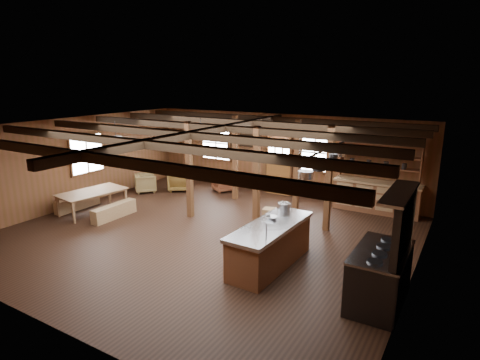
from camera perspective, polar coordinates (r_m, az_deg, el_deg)
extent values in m
cube|color=black|center=(10.57, -5.15, -7.88)|extent=(10.00, 9.00, 0.02)
cube|color=black|center=(9.86, -5.51, 7.47)|extent=(10.00, 9.00, 0.02)
cube|color=brown|center=(13.62, -22.67, 2.32)|extent=(0.02, 9.00, 2.80)
cube|color=brown|center=(8.34, 23.89, -4.94)|extent=(0.02, 9.00, 2.80)
cube|color=brown|center=(13.93, 5.63, 3.61)|extent=(10.00, 0.02, 2.80)
cube|color=brown|center=(7.18, -27.15, -8.36)|extent=(10.00, 0.02, 2.80)
cube|color=black|center=(7.38, -21.72, 3.19)|extent=(9.80, 0.12, 0.18)
cube|color=black|center=(8.36, -13.62, 5.01)|extent=(9.80, 0.12, 0.18)
cube|color=black|center=(9.48, -7.29, 6.36)|extent=(9.80, 0.12, 0.18)
cube|color=black|center=(10.69, -2.32, 7.36)|extent=(9.80, 0.12, 0.18)
cube|color=black|center=(11.97, 1.63, 8.11)|extent=(9.80, 0.12, 0.18)
cube|color=black|center=(13.11, 4.43, 8.62)|extent=(9.80, 0.12, 0.18)
cube|color=black|center=(9.88, -5.50, 6.73)|extent=(0.18, 8.82, 0.18)
cube|color=#462414|center=(11.60, -7.23, 1.39)|extent=(0.15, 0.15, 2.80)
cube|color=#462414|center=(13.26, -0.71, 3.14)|extent=(0.15, 0.15, 2.80)
cube|color=#462414|center=(10.43, 2.37, 0.02)|extent=(0.15, 0.15, 2.80)
cube|color=#462414|center=(12.28, 8.09, 2.08)|extent=(0.15, 0.15, 2.80)
cube|color=#462414|center=(10.71, 12.49, 0.07)|extent=(0.15, 0.15, 2.80)
cube|color=brown|center=(14.06, 5.45, 0.17)|extent=(0.90, 0.06, 1.10)
cube|color=#462414|center=(14.15, 3.74, 2.38)|extent=(0.06, 0.08, 2.10)
cube|color=#462414|center=(13.75, 7.30, 1.94)|extent=(0.06, 0.08, 2.10)
cube|color=#462414|center=(13.76, 5.60, 6.52)|extent=(1.02, 0.08, 0.06)
cube|color=white|center=(13.85, 5.54, 4.18)|extent=(0.84, 0.02, 0.90)
cube|color=white|center=(15.12, -3.41, 5.28)|extent=(1.20, 0.02, 1.20)
cube|color=#462414|center=(15.12, -3.41, 5.28)|extent=(1.32, 0.06, 1.32)
cube|color=white|center=(13.36, 10.62, 3.85)|extent=(0.90, 0.02, 1.20)
cube|color=#462414|center=(13.36, 10.62, 3.85)|extent=(1.02, 0.06, 1.32)
cube|color=white|center=(13.84, -20.98, 3.50)|extent=(0.02, 1.20, 1.20)
cube|color=#462414|center=(13.84, -20.98, 3.50)|extent=(0.14, 1.24, 1.32)
cube|color=beige|center=(14.41, 0.89, 5.65)|extent=(0.50, 0.03, 0.40)
cube|color=black|center=(14.40, 0.87, 5.65)|extent=(0.55, 0.02, 0.45)
cube|color=beige|center=(14.73, -1.15, 5.45)|extent=(0.35, 0.03, 0.45)
cube|color=black|center=(14.72, -1.17, 5.44)|extent=(0.40, 0.02, 0.50)
cube|color=beige|center=(14.49, 0.88, 3.70)|extent=(0.40, 0.03, 0.30)
cube|color=black|center=(14.49, 0.86, 3.69)|extent=(0.45, 0.02, 0.35)
cube|color=brown|center=(12.83, 18.80, -2.41)|extent=(2.50, 0.55, 0.90)
cube|color=olive|center=(12.68, 18.95, -0.35)|extent=(2.55, 0.60, 0.06)
cube|color=brown|center=(12.64, 19.19, 1.78)|extent=(2.30, 0.35, 0.04)
cube|color=brown|center=(12.58, 19.32, 3.33)|extent=(2.30, 0.35, 0.04)
cube|color=brown|center=(12.52, 19.45, 4.90)|extent=(2.30, 0.35, 0.04)
cube|color=brown|center=(12.85, 14.30, 3.91)|extent=(0.04, 0.35, 1.40)
cube|color=brown|center=(12.41, 24.51, 2.70)|extent=(0.04, 0.35, 1.40)
cylinder|color=#2B2B2D|center=(11.90, -17.33, 6.93)|extent=(0.02, 0.02, 0.45)
cone|color=white|center=(11.94, -17.22, 5.38)|extent=(0.36, 0.36, 0.22)
cylinder|color=#2B2B2D|center=(12.37, -5.65, 7.77)|extent=(0.02, 0.02, 0.45)
cone|color=white|center=(12.41, -5.61, 6.27)|extent=(0.36, 0.36, 0.22)
cylinder|color=#2B2B2D|center=(8.73, 12.82, 4.56)|extent=(0.04, 3.00, 0.04)
cylinder|color=#2B2B2D|center=(7.50, 9.38, 2.20)|extent=(0.01, 0.01, 0.25)
cylinder|color=silver|center=(7.55, 9.32, 0.75)|extent=(0.28, 0.28, 0.14)
cylinder|color=#2B2B2D|center=(7.97, 11.23, 3.02)|extent=(0.01, 0.01, 0.20)
cylinder|color=#2B2B2D|center=(8.01, 11.17, 1.84)|extent=(0.26, 0.26, 0.14)
cylinder|color=#2B2B2D|center=(8.51, 11.84, 3.63)|extent=(0.01, 0.01, 0.22)
cylinder|color=silver|center=(8.54, 11.78, 2.46)|extent=(0.22, 0.22, 0.14)
cylinder|color=#2B2B2D|center=(9.00, 13.21, 4.22)|extent=(0.01, 0.01, 0.19)
cylinder|color=#2B2B2D|center=(9.03, 13.15, 3.19)|extent=(0.18, 0.18, 0.14)
cylinder|color=#2B2B2D|center=(9.51, 14.13, 4.70)|extent=(0.01, 0.01, 0.19)
cylinder|color=silver|center=(9.54, 14.07, 3.72)|extent=(0.26, 0.26, 0.14)
cylinder|color=#2B2B2D|center=(10.00, 15.57, 5.15)|extent=(0.01, 0.01, 0.16)
cylinder|color=#2B2B2D|center=(10.02, 15.51, 4.30)|extent=(0.21, 0.21, 0.14)
cube|color=brown|center=(8.81, 4.31, -9.45)|extent=(0.88, 2.43, 0.86)
cube|color=silver|center=(8.63, 4.37, -6.60)|extent=(0.97, 2.53, 0.08)
cylinder|color=#2B2B2D|center=(8.13, 2.47, -7.91)|extent=(0.44, 0.44, 0.06)
cylinder|color=silver|center=(7.99, 3.75, -7.18)|extent=(0.03, 0.03, 0.30)
cube|color=olive|center=(11.37, 4.36, -5.08)|extent=(0.51, 0.40, 0.41)
cube|color=#2B2B2D|center=(7.83, 19.20, -13.01)|extent=(0.86, 1.62, 0.97)
cube|color=silver|center=(7.62, 19.51, -9.60)|extent=(0.89, 1.64, 0.04)
cube|color=#2B2B2D|center=(7.37, 22.33, -5.89)|extent=(0.12, 1.62, 1.08)
cube|color=silver|center=(7.22, 21.79, -1.73)|extent=(0.40, 1.73, 0.05)
imported|color=olive|center=(12.87, -20.11, -2.99)|extent=(1.34, 2.05, 0.67)
cube|color=olive|center=(13.48, -22.09, -3.00)|extent=(0.28, 1.48, 0.41)
cube|color=olive|center=(12.27, -17.45, -4.26)|extent=(0.28, 1.48, 0.41)
imported|color=brown|center=(14.69, -8.56, -0.02)|extent=(1.13, 1.13, 0.75)
imported|color=brown|center=(14.43, -2.30, -0.33)|extent=(0.97, 0.98, 0.65)
imported|color=olive|center=(14.72, -13.28, -0.41)|extent=(1.00, 1.00, 0.65)
cylinder|color=silver|center=(9.50, 6.29, -3.81)|extent=(0.31, 0.31, 0.18)
imported|color=silver|center=(8.95, 4.54, -5.35)|extent=(0.27, 0.27, 0.06)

